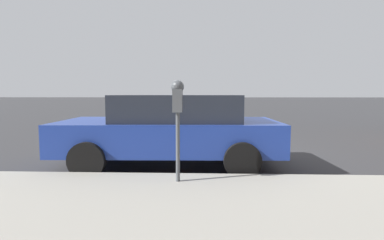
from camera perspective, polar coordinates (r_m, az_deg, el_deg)
The scene contains 3 objects.
ground_plane at distance 7.18m, azimuth 1.96°, elevation -6.64°, with size 220.00×220.00×0.00m, color #333335.
parking_meter at distance 4.40m, azimuth -2.75°, elevation 2.96°, with size 0.21×0.19×1.51m.
car_blue at distance 6.02m, azimuth -3.93°, elevation -1.59°, with size 2.22×4.32×1.43m.
Camera 1 is at (-7.03, -0.03, 1.46)m, focal length 28.00 mm.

